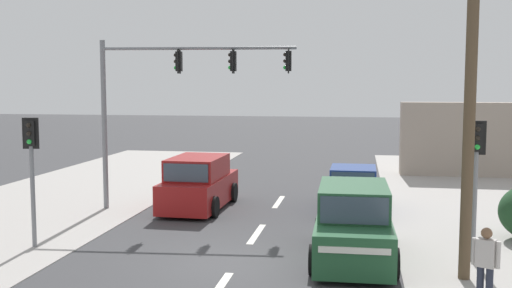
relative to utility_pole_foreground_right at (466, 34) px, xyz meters
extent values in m
plane|color=#3A3A3D|center=(-5.26, 0.36, -5.55)|extent=(140.00, 140.00, 0.00)
cube|color=silver|center=(-5.26, 3.36, -5.55)|extent=(0.20, 2.40, 0.01)
cube|color=silver|center=(-5.26, 8.36, -5.55)|extent=(0.20, 2.40, 0.01)
cube|color=#A39E99|center=(-13.76, 4.36, -5.54)|extent=(8.00, 40.00, 0.02)
cylinder|color=brown|center=(0.13, 0.01, -0.37)|extent=(0.26, 0.26, 10.37)
cylinder|color=slate|center=(-11.21, 6.06, -2.55)|extent=(0.18, 0.18, 6.00)
cylinder|color=slate|center=(-7.82, 6.35, 0.15)|extent=(6.78, 0.68, 0.11)
cube|color=black|center=(-8.50, 6.29, -0.30)|extent=(0.22, 0.28, 0.68)
cube|color=black|center=(-8.50, 6.29, -0.30)|extent=(0.08, 0.44, 0.84)
sphere|color=black|center=(-8.62, 6.28, -0.08)|extent=(0.13, 0.13, 0.13)
sphere|color=black|center=(-8.62, 6.28, -0.30)|extent=(0.13, 0.13, 0.13)
sphere|color=green|center=(-8.62, 6.28, -0.52)|extent=(0.13, 0.13, 0.13)
cube|color=black|center=(-6.60, 6.45, -0.30)|extent=(0.22, 0.28, 0.68)
cube|color=black|center=(-6.60, 6.45, -0.30)|extent=(0.08, 0.44, 0.84)
sphere|color=black|center=(-6.72, 6.44, -0.08)|extent=(0.13, 0.13, 0.13)
sphere|color=black|center=(-6.72, 6.44, -0.30)|extent=(0.13, 0.13, 0.13)
sphere|color=green|center=(-6.72, 6.44, -0.52)|extent=(0.13, 0.13, 0.13)
cube|color=black|center=(-4.71, 6.62, -0.30)|extent=(0.22, 0.28, 0.68)
cube|color=black|center=(-4.71, 6.62, -0.30)|extent=(0.08, 0.44, 0.84)
sphere|color=black|center=(-4.83, 6.61, -0.08)|extent=(0.13, 0.13, 0.13)
sphere|color=black|center=(-4.83, 6.61, -0.30)|extent=(0.13, 0.13, 0.13)
sphere|color=green|center=(-4.83, 6.61, -0.52)|extent=(0.13, 0.13, 0.13)
cylinder|color=slate|center=(0.57, 1.45, -4.15)|extent=(0.12, 0.12, 2.80)
cube|color=black|center=(0.57, 1.45, -2.41)|extent=(0.26, 0.20, 0.68)
cube|color=black|center=(0.57, 1.45, -2.41)|extent=(0.44, 0.04, 0.84)
sphere|color=black|center=(0.57, 1.33, -2.19)|extent=(0.13, 0.13, 0.13)
sphere|color=black|center=(0.57, 1.33, -2.41)|extent=(0.13, 0.13, 0.13)
sphere|color=green|center=(0.57, 1.33, -2.63)|extent=(0.13, 0.13, 0.13)
cylinder|color=slate|center=(-11.00, 0.86, -4.15)|extent=(0.12, 0.12, 2.80)
cube|color=black|center=(-11.00, 0.86, -2.41)|extent=(0.29, 0.23, 0.68)
cube|color=black|center=(-11.00, 0.86, -2.41)|extent=(0.44, 0.10, 0.84)
sphere|color=black|center=(-10.99, 0.74, -2.19)|extent=(0.13, 0.13, 0.13)
sphere|color=black|center=(-10.99, 0.74, -2.41)|extent=(0.13, 0.13, 0.13)
sphere|color=green|center=(-10.99, 0.74, -2.63)|extent=(0.13, 0.13, 0.13)
cube|color=navy|center=(-2.46, 7.16, -5.01)|extent=(1.73, 4.21, 0.80)
cube|color=navy|center=(-2.46, 7.21, -4.30)|extent=(1.57, 1.91, 0.62)
cube|color=#384756|center=(-2.47, 6.24, -4.30)|extent=(1.44, 0.07, 0.53)
cube|color=#384756|center=(-2.45, 8.18, -4.30)|extent=(1.40, 0.07, 0.50)
cube|color=white|center=(-2.48, 5.04, -4.83)|extent=(1.45, 0.05, 0.14)
cylinder|color=black|center=(-1.62, 5.86, -5.23)|extent=(0.19, 0.64, 0.64)
cylinder|color=black|center=(-3.32, 5.87, -5.23)|extent=(0.19, 0.64, 0.64)
cylinder|color=black|center=(-1.60, 8.46, -5.23)|extent=(0.19, 0.64, 0.64)
cylinder|color=black|center=(-3.30, 8.47, -5.23)|extent=(0.19, 0.64, 0.64)
cube|color=#235633|center=(-2.39, 1.19, -4.92)|extent=(1.93, 4.53, 1.00)
cube|color=#235633|center=(-2.40, 1.39, -4.04)|extent=(1.77, 2.73, 0.76)
cube|color=#384756|center=(-2.37, 0.02, -4.04)|extent=(1.58, 0.09, 0.65)
cube|color=#384756|center=(-2.42, 2.76, -4.04)|extent=(1.55, 0.09, 0.61)
cube|color=white|center=(-2.35, -1.08, -4.69)|extent=(1.56, 0.07, 0.14)
cylinder|color=black|center=(-1.45, -0.19, -5.19)|extent=(0.23, 0.72, 0.72)
cylinder|color=black|center=(-3.29, -0.22, -5.19)|extent=(0.23, 0.72, 0.72)
cylinder|color=black|center=(-1.50, 2.60, -5.19)|extent=(0.23, 0.72, 0.72)
cylinder|color=black|center=(-3.34, 2.57, -5.19)|extent=(0.23, 0.72, 0.72)
cube|color=maroon|center=(-7.93, 6.73, -4.92)|extent=(1.94, 4.54, 1.00)
cube|color=maroon|center=(-7.93, 6.53, -4.04)|extent=(1.78, 2.74, 0.76)
cube|color=#384756|center=(-7.90, 7.90, -4.04)|extent=(1.58, 0.10, 0.65)
cube|color=#384756|center=(-7.96, 5.16, -4.04)|extent=(1.55, 0.10, 0.61)
cube|color=white|center=(-7.88, 9.00, -4.69)|extent=(1.56, 0.08, 0.14)
cylinder|color=black|center=(-8.82, 8.15, -5.19)|extent=(0.24, 0.72, 0.72)
cylinder|color=black|center=(-6.98, 8.10, -5.19)|extent=(0.24, 0.72, 0.72)
cylinder|color=black|center=(-8.88, 5.36, -5.19)|extent=(0.24, 0.72, 0.72)
cylinder|color=black|center=(-7.04, 5.31, -5.19)|extent=(0.24, 0.72, 0.72)
cylinder|color=#232838|center=(0.14, -1.70, -5.13)|extent=(0.14, 0.14, 0.84)
cylinder|color=#232838|center=(0.30, -1.79, -5.13)|extent=(0.14, 0.14, 0.84)
cube|color=#B7B2AD|center=(0.22, -1.74, -4.43)|extent=(0.42, 0.37, 0.56)
sphere|color=brown|center=(0.22, -1.74, -4.03)|extent=(0.22, 0.22, 0.22)
cylinder|color=#B7B2AD|center=(0.02, -1.63, -4.43)|extent=(0.09, 0.09, 0.54)
cylinder|color=#B7B2AD|center=(0.43, -1.86, -4.43)|extent=(0.09, 0.09, 0.54)
camera|label=1|loc=(-2.31, -13.91, -1.12)|focal=42.00mm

